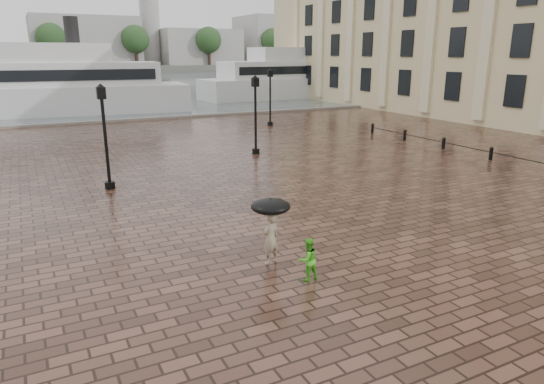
{
  "coord_description": "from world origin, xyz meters",
  "views": [
    {
      "loc": [
        -8.97,
        -11.63,
        5.78
      ],
      "look_at": [
        -2.08,
        1.9,
        1.4
      ],
      "focal_mm": 32.0,
      "sensor_mm": 36.0,
      "label": 1
    }
  ],
  "objects": [
    {
      "name": "umbrella",
      "position": [
        -3.23,
        -0.28,
        1.7
      ],
      "size": [
        1.1,
        1.1,
        1.09
      ],
      "color": "black",
      "rests_on": "ground"
    },
    {
      "name": "ferry_far",
      "position": [
        24.36,
        46.05,
        2.64
      ],
      "size": [
        27.03,
        7.8,
        8.77
      ],
      "rotation": [
        0.0,
        0.0,
        0.05
      ],
      "color": "silver",
      "rests_on": "ground"
    },
    {
      "name": "adult_pedestrian",
      "position": [
        -3.23,
        -0.28,
        0.75
      ],
      "size": [
        0.61,
        0.47,
        1.5
      ],
      "primitive_type": "imported",
      "rotation": [
        0.0,
        0.0,
        3.37
      ],
      "color": "gray",
      "rests_on": "ground"
    },
    {
      "name": "far_shore",
      "position": [
        0.0,
        160.0,
        1.0
      ],
      "size": [
        300.0,
        60.0,
        2.0
      ],
      "primitive_type": "cube",
      "color": "#4C4C47",
      "rests_on": "ground"
    },
    {
      "name": "distant_skyline",
      "position": [
        48.14,
        150.0,
        9.45
      ],
      "size": [
        102.5,
        22.0,
        33.0
      ],
      "color": "#9A9792",
      "rests_on": "ground"
    },
    {
      "name": "quay_edge",
      "position": [
        0.0,
        32.0,
        0.0
      ],
      "size": [
        80.0,
        0.6,
        0.3
      ],
      "primitive_type": "cube",
      "color": "slate",
      "rests_on": "ground"
    },
    {
      "name": "harbour_water",
      "position": [
        0.0,
        92.0,
        0.0
      ],
      "size": [
        240.0,
        240.0,
        0.0
      ],
      "primitive_type": "plane",
      "color": "#424D51",
      "rests_on": "ground"
    },
    {
      "name": "bollard_row",
      "position": [
        14.0,
        6.5,
        0.4
      ],
      "size": [
        0.22,
        21.22,
        0.73
      ],
      "color": "black",
      "rests_on": "ground"
    },
    {
      "name": "far_trees",
      "position": [
        0.0,
        138.0,
        9.42
      ],
      "size": [
        188.0,
        8.0,
        13.5
      ],
      "color": "#2D2119",
      "rests_on": "ground"
    },
    {
      "name": "ground",
      "position": [
        0.0,
        0.0,
        0.0
      ],
      "size": [
        300.0,
        300.0,
        0.0
      ],
      "primitive_type": "plane",
      "color": "#331F17",
      "rests_on": "ground"
    },
    {
      "name": "street_lamps",
      "position": [
        -1.5,
        17.5,
        2.33
      ],
      "size": [
        21.44,
        14.44,
        4.4
      ],
      "color": "black",
      "rests_on": "ground"
    },
    {
      "name": "child_pedestrian",
      "position": [
        -2.85,
        -1.67,
        0.58
      ],
      "size": [
        0.59,
        0.47,
        1.16
      ],
      "primitive_type": "imported",
      "rotation": [
        0.0,
        0.0,
        3.2
      ],
      "color": "green",
      "rests_on": "ground"
    },
    {
      "name": "ferry_near",
      "position": [
        -7.25,
        40.72,
        2.73
      ],
      "size": [
        28.17,
        9.27,
        9.07
      ],
      "rotation": [
        0.0,
        0.0,
        -0.1
      ],
      "color": "silver",
      "rests_on": "ground"
    }
  ]
}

